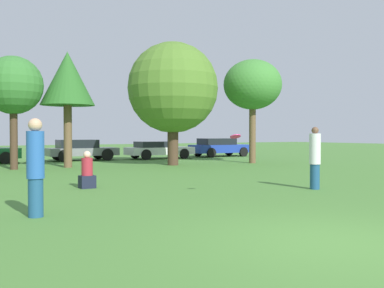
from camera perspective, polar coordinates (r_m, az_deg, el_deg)
name	(u,v)px	position (r m, az deg, el deg)	size (l,w,h in m)	color
ground_plane	(336,243)	(6.89, 18.16, -12.10)	(120.00, 120.00, 0.00)	#477A33
person_thrower	(35,166)	(8.90, -19.65, -2.74)	(0.33, 0.33, 1.89)	navy
person_catcher	(315,158)	(13.10, 15.66, -1.72)	(0.32, 0.32, 1.79)	navy
frisbee	(235,136)	(11.08, 5.65, 0.98)	(0.28, 0.26, 0.13)	#F21E72
bystander_sitting	(87,173)	(13.25, -13.46, -3.67)	(0.43, 0.36, 1.09)	#191E33
tree_2	(13,86)	(21.24, -22.19, 6.97)	(2.60, 2.60, 5.06)	#473323
tree_3	(67,80)	(21.77, -15.86, 8.01)	(2.54, 2.54, 5.49)	brown
tree_4	(173,88)	(22.51, -2.50, 7.27)	(4.60, 4.60, 6.25)	#473323
tree_5	(253,85)	(24.33, 7.87, 7.56)	(3.16, 3.16, 5.64)	brown
parked_car_grey	(81,149)	(27.08, -14.25, -0.67)	(4.15, 2.04, 1.25)	slate
parked_car_white	(158,149)	(28.32, -4.38, -0.69)	(4.36, 2.04, 1.11)	silver
parked_car_blue	(220,147)	(31.05, 3.60, -0.38)	(4.38, 2.12, 1.28)	#1E389E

